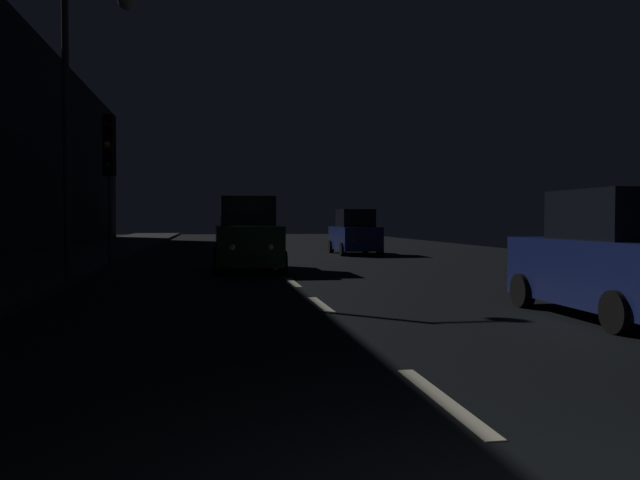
{
  "coord_description": "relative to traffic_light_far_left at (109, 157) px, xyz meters",
  "views": [
    {
      "loc": [
        -1.97,
        -2.4,
        1.57
      ],
      "look_at": [
        0.89,
        14.93,
        1.01
      ],
      "focal_mm": 36.83,
      "sensor_mm": 36.0,
      "label": 1
    }
  ],
  "objects": [
    {
      "name": "car_parked_right_far",
      "position": [
        9.42,
        7.31,
        -2.58
      ],
      "size": [
        1.84,
        3.98,
        2.01
      ],
      "rotation": [
        0.0,
        0.0,
        1.57
      ],
      "color": "#141E51",
      "rests_on": "ground"
    },
    {
      "name": "car_approaching_headlights",
      "position": [
        4.21,
        -1.18,
        -2.47
      ],
      "size": [
        2.06,
        4.47,
        2.25
      ],
      "rotation": [
        0.0,
        0.0,
        -1.57
      ],
      "color": "#0F3819",
      "rests_on": "ground"
    },
    {
      "name": "sidewalk_left",
      "position": [
        -2.29,
        5.65,
        -3.42
      ],
      "size": [
        4.4,
        84.0,
        0.15
      ],
      "primitive_type": "cube",
      "color": "#28282B",
      "rests_on": "ground"
    },
    {
      "name": "lane_centerline",
      "position": [
        5.12,
        0.68,
        -3.49
      ],
      "size": [
        0.16,
        38.5,
        0.01
      ],
      "color": "beige",
      "rests_on": "ground"
    },
    {
      "name": "ground",
      "position": [
        5.12,
        5.65,
        -3.5
      ],
      "size": [
        27.22,
        84.0,
        0.02
      ],
      "primitive_type": "cube",
      "color": "black"
    },
    {
      "name": "streetlamp_overhead",
      "position": [
        0.27,
        -5.14,
        1.13
      ],
      "size": [
        1.7,
        0.44,
        6.93
      ],
      "color": "#2D2D30",
      "rests_on": "ground"
    },
    {
      "name": "traffic_light_far_left",
      "position": [
        0.0,
        0.0,
        0.0
      ],
      "size": [
        0.38,
        0.49,
        4.82
      ],
      "rotation": [
        0.0,
        0.0,
        -1.82
      ],
      "color": "#38383A",
      "rests_on": "ground"
    },
    {
      "name": "car_parked_right_near",
      "position": [
        9.42,
        -11.78,
        -2.56
      ],
      "size": [
        1.86,
        4.03,
        2.03
      ],
      "rotation": [
        0.0,
        0.0,
        1.57
      ],
      "color": "#141E51",
      "rests_on": "ground"
    }
  ]
}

